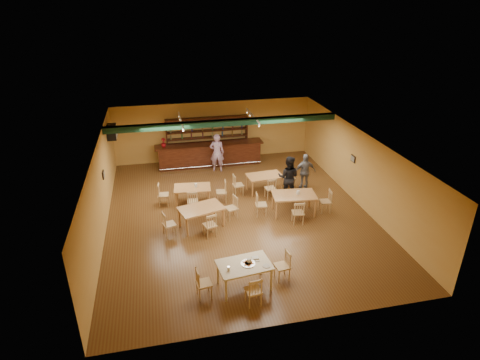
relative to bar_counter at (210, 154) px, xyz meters
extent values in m
plane|color=brown|center=(0.37, -5.15, -0.56)|extent=(12.00, 12.00, 0.00)
cube|color=black|center=(0.37, -2.35, 2.31)|extent=(10.00, 0.30, 0.25)
cube|color=white|center=(-1.43, -1.75, 2.38)|extent=(0.05, 2.50, 0.05)
cube|color=white|center=(1.77, -1.75, 2.38)|extent=(0.05, 2.50, 0.05)
cube|color=white|center=(-4.43, -0.95, 1.79)|extent=(0.34, 0.70, 0.48)
cube|color=black|center=(-4.60, -4.15, 1.14)|extent=(0.04, 0.34, 0.28)
cube|color=black|center=(5.34, -4.65, 1.14)|extent=(0.04, 0.34, 0.28)
cube|color=black|center=(0.00, 0.00, 0.00)|extent=(5.36, 0.85, 1.13)
cube|color=black|center=(0.00, 0.63, 0.57)|extent=(4.14, 0.40, 2.28)
imported|color=#A80F16|center=(-2.23, 0.00, 0.79)|extent=(0.32, 0.32, 0.44)
cube|color=#AE763D|center=(-1.28, -3.94, -0.20)|extent=(1.55, 1.02, 0.73)
cube|color=#AE763D|center=(1.90, -3.46, -0.19)|extent=(1.58, 1.03, 0.75)
cube|color=#AE763D|center=(-1.16, -5.85, -0.17)|extent=(1.79, 1.36, 0.79)
cube|color=#AE763D|center=(2.49, -5.62, -0.15)|extent=(1.76, 1.18, 0.83)
cube|color=tan|center=(-0.37, -9.48, -0.16)|extent=(1.63, 1.15, 0.82)
cylinder|color=silver|center=(-0.26, -9.48, 0.26)|extent=(0.43, 0.43, 0.01)
cylinder|color=#EAE5C6|center=(-0.86, -9.65, 0.31)|extent=(0.08, 0.08, 0.11)
cube|color=white|center=(0.01, -9.27, 0.27)|extent=(0.20, 0.16, 0.03)
cube|color=silver|center=(-0.09, -9.43, 0.27)|extent=(0.32, 0.11, 0.00)
cylinder|color=white|center=(0.23, -9.70, 0.26)|extent=(0.24, 0.24, 0.01)
imported|color=purple|center=(0.25, -0.83, 0.38)|extent=(0.77, 0.58, 1.89)
imported|color=black|center=(2.70, -4.26, 0.37)|extent=(1.13, 1.04, 1.86)
imported|color=slate|center=(3.69, -3.62, 0.25)|extent=(0.97, 0.42, 1.63)
camera|label=1|loc=(-2.47, -18.63, 7.30)|focal=29.93mm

